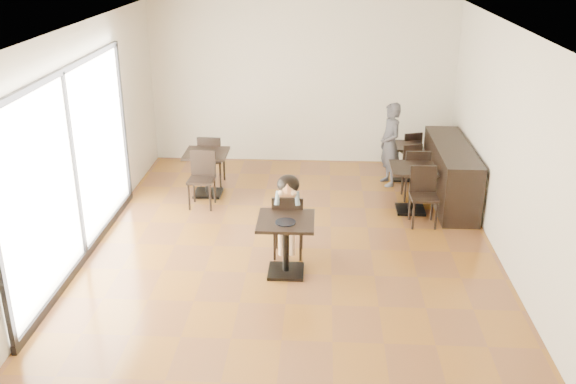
# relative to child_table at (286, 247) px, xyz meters

# --- Properties ---
(floor) EXTENTS (6.00, 8.00, 0.01)m
(floor) POSITION_rel_child_table_xyz_m (0.04, 0.76, -0.40)
(floor) COLOR brown
(floor) RESTS_ON ground
(ceiling) EXTENTS (6.00, 8.00, 0.01)m
(ceiling) POSITION_rel_child_table_xyz_m (0.04, 0.76, 2.80)
(ceiling) COLOR silver
(ceiling) RESTS_ON floor
(wall_back) EXTENTS (6.00, 0.01, 3.20)m
(wall_back) POSITION_rel_child_table_xyz_m (0.04, 4.76, 1.20)
(wall_back) COLOR beige
(wall_back) RESTS_ON floor
(wall_front) EXTENTS (6.00, 0.01, 3.20)m
(wall_front) POSITION_rel_child_table_xyz_m (0.04, -3.24, 1.20)
(wall_front) COLOR beige
(wall_front) RESTS_ON floor
(wall_left) EXTENTS (0.01, 8.00, 3.20)m
(wall_left) POSITION_rel_child_table_xyz_m (-2.96, 0.76, 1.20)
(wall_left) COLOR beige
(wall_left) RESTS_ON floor
(wall_right) EXTENTS (0.01, 8.00, 3.20)m
(wall_right) POSITION_rel_child_table_xyz_m (3.04, 0.76, 1.20)
(wall_right) COLOR beige
(wall_right) RESTS_ON floor
(storefront_window) EXTENTS (0.04, 4.50, 2.60)m
(storefront_window) POSITION_rel_child_table_xyz_m (-2.93, 0.26, 1.00)
(storefront_window) COLOR white
(storefront_window) RESTS_ON floor
(child_table) EXTENTS (0.76, 0.76, 0.80)m
(child_table) POSITION_rel_child_table_xyz_m (0.00, 0.00, 0.00)
(child_table) COLOR black
(child_table) RESTS_ON floor
(child_chair) EXTENTS (0.43, 0.43, 0.97)m
(child_chair) POSITION_rel_child_table_xyz_m (0.00, 0.55, 0.08)
(child_chair) COLOR black
(child_chair) RESTS_ON floor
(child) EXTENTS (0.43, 0.61, 1.22)m
(child) POSITION_rel_child_table_xyz_m (0.00, 0.55, 0.21)
(child) COLOR gray
(child) RESTS_ON child_chair
(plate) EXTENTS (0.27, 0.27, 0.02)m
(plate) POSITION_rel_child_table_xyz_m (0.00, -0.10, 0.41)
(plate) COLOR black
(plate) RESTS_ON child_table
(pizza_slice) EXTENTS (0.28, 0.22, 0.07)m
(pizza_slice) POSITION_rel_child_table_xyz_m (0.00, 0.36, 0.65)
(pizza_slice) COLOR #DBCB6F
(pizza_slice) RESTS_ON child
(adult_patron) EXTENTS (0.52, 0.65, 1.54)m
(adult_patron) POSITION_rel_child_table_xyz_m (1.70, 3.49, 0.37)
(adult_patron) COLOR #3E3E44
(adult_patron) RESTS_ON floor
(cafe_table_mid) EXTENTS (0.76, 0.76, 0.78)m
(cafe_table_mid) POSITION_rel_child_table_xyz_m (1.97, 2.25, -0.01)
(cafe_table_mid) COLOR black
(cafe_table_mid) RESTS_ON floor
(cafe_table_left) EXTENTS (0.78, 0.78, 0.79)m
(cafe_table_left) POSITION_rel_child_table_xyz_m (-1.56, 2.79, -0.01)
(cafe_table_left) COLOR black
(cafe_table_left) RESTS_ON floor
(cafe_table_back) EXTENTS (0.80, 0.80, 0.67)m
(cafe_table_back) POSITION_rel_child_table_xyz_m (2.02, 3.79, -0.07)
(cafe_table_back) COLOR black
(cafe_table_back) RESTS_ON floor
(chair_mid_a) EXTENTS (0.43, 0.43, 0.94)m
(chair_mid_a) POSITION_rel_child_table_xyz_m (2.09, 2.80, 0.07)
(chair_mid_a) COLOR black
(chair_mid_a) RESTS_ON floor
(chair_mid_b) EXTENTS (0.43, 0.43, 0.94)m
(chair_mid_b) POSITION_rel_child_table_xyz_m (2.09, 1.70, 0.07)
(chair_mid_b) COLOR black
(chair_mid_b) RESTS_ON floor
(chair_left_a) EXTENTS (0.45, 0.45, 0.95)m
(chair_left_a) POSITION_rel_child_table_xyz_m (-1.56, 3.34, 0.07)
(chair_left_a) COLOR black
(chair_left_a) RESTS_ON floor
(chair_left_b) EXTENTS (0.45, 0.45, 0.95)m
(chair_left_b) POSITION_rel_child_table_xyz_m (-1.56, 2.24, 0.07)
(chair_left_b) COLOR black
(chair_left_b) RESTS_ON floor
(chair_back_a) EXTENTS (0.46, 0.46, 0.81)m
(chair_back_a) POSITION_rel_child_table_xyz_m (2.16, 4.26, 0.00)
(chair_back_a) COLOR black
(chair_back_a) RESTS_ON floor
(chair_back_b) EXTENTS (0.46, 0.46, 0.81)m
(chair_back_b) POSITION_rel_child_table_xyz_m (2.16, 3.24, 0.00)
(chair_back_b) COLOR black
(chair_back_b) RESTS_ON floor
(service_counter) EXTENTS (0.60, 2.40, 1.00)m
(service_counter) POSITION_rel_child_table_xyz_m (2.69, 2.76, 0.10)
(service_counter) COLOR black
(service_counter) RESTS_ON floor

